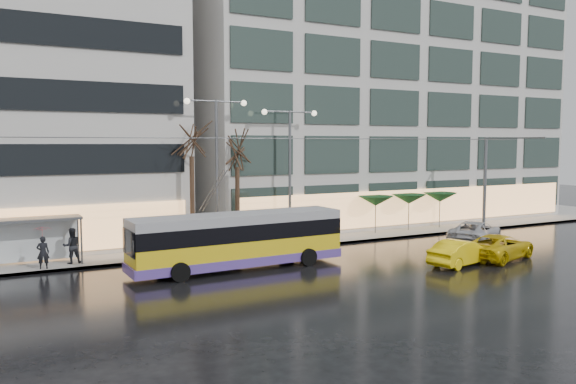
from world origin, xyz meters
TOP-DOWN VIEW (x-y plane):
  - ground at (0.00, 0.00)m, footprint 140.00×140.00m
  - sidewalk at (2.00, 14.00)m, footprint 80.00×10.00m
  - kerb at (2.00, 9.05)m, footprint 80.00×0.10m
  - building_right at (19.00, 19.00)m, footprint 32.00×14.00m
  - trolleybus at (1.17, 5.46)m, footprint 11.42×4.55m
  - catenary at (1.00, 7.94)m, footprint 42.24×5.12m
  - bus_shelter at (-8.38, 10.69)m, footprint 4.20×1.60m
  - street_lamp_near at (2.00, 10.80)m, footprint 3.96×0.36m
  - street_lamp_far at (7.00, 10.80)m, footprint 3.96×0.36m
  - tree_a at (0.50, 11.00)m, footprint 3.20×3.20m
  - tree_b at (3.50, 11.20)m, footprint 3.20×3.20m
  - parasol_a at (14.00, 11.00)m, footprint 2.50×2.50m
  - parasol_b at (17.00, 11.00)m, footprint 2.50×2.50m
  - parasol_c at (20.00, 11.00)m, footprint 2.50×2.50m
  - taxi_b at (12.08, 0.74)m, footprint 4.44×2.38m
  - taxi_c at (15.24, 0.99)m, footprint 5.53×3.66m
  - sedan_silver at (17.92, 5.39)m, footprint 5.79×4.70m
  - pedestrian_a at (-7.92, 9.41)m, footprint 1.06×1.08m
  - pedestrian_b at (-6.46, 10.10)m, footprint 0.97×0.78m
  - pedestrian_c at (-9.80, 11.86)m, footprint 1.36×0.97m

SIDE VIEW (x-z plane):
  - ground at x=0.00m, z-range 0.00..0.00m
  - sidewalk at x=2.00m, z-range 0.00..0.15m
  - kerb at x=2.00m, z-range 0.00..0.15m
  - taxi_b at x=12.08m, z-range 0.00..1.39m
  - taxi_c at x=15.24m, z-range 0.00..1.41m
  - sedan_silver at x=17.92m, z-range 0.00..1.47m
  - pedestrian_b at x=-6.46m, z-range 0.15..2.06m
  - pedestrian_c at x=-9.80m, z-range 0.23..2.34m
  - trolleybus at x=1.17m, z-range -1.21..4.05m
  - pedestrian_a at x=-7.92m, z-range 0.50..2.69m
  - bus_shelter at x=-8.38m, z-range 0.71..3.22m
  - parasol_a at x=14.00m, z-range 1.12..3.77m
  - parasol_b at x=17.00m, z-range 1.12..3.77m
  - parasol_c at x=20.00m, z-range 1.12..3.77m
  - catenary at x=1.00m, z-range 0.75..7.75m
  - street_lamp_far at x=7.00m, z-range 1.45..9.98m
  - street_lamp_near at x=2.00m, z-range 1.48..10.51m
  - tree_b at x=3.50m, z-range 2.55..10.25m
  - tree_a at x=0.50m, z-range 2.89..11.29m
  - building_right at x=19.00m, z-range 0.15..25.15m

